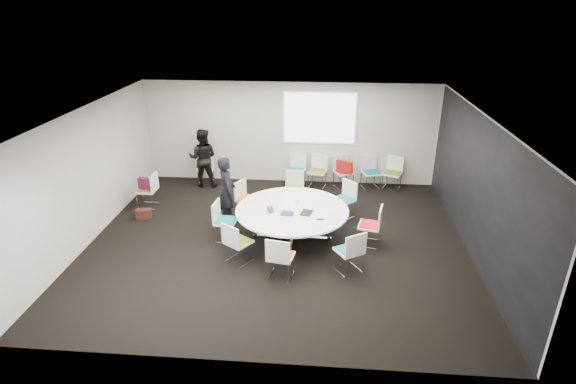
# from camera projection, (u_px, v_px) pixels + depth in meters

# --- Properties ---
(room_shell) EXTENTS (8.08, 7.08, 2.88)m
(room_shell) POSITION_uv_depth(u_px,v_px,m) (281.00, 182.00, 9.13)
(room_shell) COLOR black
(room_shell) RESTS_ON ground
(conference_table) EXTENTS (2.40, 2.40, 0.73)m
(conference_table) POSITION_uv_depth(u_px,v_px,m) (292.00, 216.00, 9.57)
(conference_table) COLOR silver
(conference_table) RESTS_ON ground
(projection_screen) EXTENTS (1.90, 0.03, 1.35)m
(projection_screen) POSITION_uv_depth(u_px,v_px,m) (319.00, 118.00, 12.06)
(projection_screen) COLOR white
(projection_screen) RESTS_ON room_shell
(chair_ring_a) EXTENTS (0.54, 0.55, 0.88)m
(chair_ring_a) POSITION_uv_depth(u_px,v_px,m) (370.00, 233.00, 9.49)
(chair_ring_a) COLOR silver
(chair_ring_a) RESTS_ON ground
(chair_ring_b) EXTENTS (0.64, 0.64, 0.88)m
(chair_ring_b) POSITION_uv_depth(u_px,v_px,m) (343.00, 206.00, 10.68)
(chair_ring_b) COLOR silver
(chair_ring_b) RESTS_ON ground
(chair_ring_c) EXTENTS (0.47, 0.46, 0.88)m
(chair_ring_c) POSITION_uv_depth(u_px,v_px,m) (294.00, 196.00, 11.25)
(chair_ring_c) COLOR silver
(chair_ring_c) RESTS_ON ground
(chair_ring_d) EXTENTS (0.61, 0.61, 0.88)m
(chair_ring_d) POSITION_uv_depth(u_px,v_px,m) (247.00, 206.00, 10.70)
(chair_ring_d) COLOR silver
(chair_ring_d) RESTS_ON ground
(chair_ring_e) EXTENTS (0.49, 0.50, 0.88)m
(chair_ring_e) POSITION_uv_depth(u_px,v_px,m) (226.00, 228.00, 9.67)
(chair_ring_e) COLOR silver
(chair_ring_e) RESTS_ON ground
(chair_ring_f) EXTENTS (0.63, 0.63, 0.88)m
(chair_ring_f) POSITION_uv_depth(u_px,v_px,m) (238.00, 249.00, 8.86)
(chair_ring_f) COLOR silver
(chair_ring_f) RESTS_ON ground
(chair_ring_g) EXTENTS (0.53, 0.53, 0.88)m
(chair_ring_g) POSITION_uv_depth(u_px,v_px,m) (281.00, 264.00, 8.37)
(chair_ring_g) COLOR silver
(chair_ring_g) RESTS_ON ground
(chair_ring_h) EXTENTS (0.63, 0.62, 0.88)m
(chair_ring_h) POSITION_uv_depth(u_px,v_px,m) (349.00, 258.00, 8.56)
(chair_ring_h) COLOR silver
(chair_ring_h) RESTS_ON ground
(chair_back_a) EXTENTS (0.52, 0.51, 0.88)m
(chair_back_a) POSITION_uv_depth(u_px,v_px,m) (297.00, 176.00, 12.46)
(chair_back_a) COLOR silver
(chair_back_a) RESTS_ON ground
(chair_back_b) EXTENTS (0.56, 0.55, 0.88)m
(chair_back_b) POSITION_uv_depth(u_px,v_px,m) (317.00, 177.00, 12.38)
(chair_back_b) COLOR silver
(chair_back_b) RESTS_ON ground
(chair_back_c) EXTENTS (0.61, 0.60, 0.88)m
(chair_back_c) POSITION_uv_depth(u_px,v_px,m) (343.00, 178.00, 12.35)
(chair_back_c) COLOR silver
(chair_back_c) RESTS_ON ground
(chair_back_d) EXTENTS (0.58, 0.57, 0.88)m
(chair_back_d) POSITION_uv_depth(u_px,v_px,m) (370.00, 178.00, 12.31)
(chair_back_d) COLOR silver
(chair_back_d) RESTS_ON ground
(chair_back_e) EXTENTS (0.60, 0.59, 0.88)m
(chair_back_e) POSITION_uv_depth(u_px,v_px,m) (392.00, 179.00, 12.27)
(chair_back_e) COLOR silver
(chair_back_e) RESTS_ON ground
(chair_spare_left) EXTENTS (0.45, 0.47, 0.88)m
(chair_spare_left) POSITION_uv_depth(u_px,v_px,m) (149.00, 196.00, 11.21)
(chair_spare_left) COLOR silver
(chair_spare_left) RESTS_ON ground
(chair_person_back) EXTENTS (0.53, 0.52, 0.88)m
(chair_person_back) POSITION_uv_depth(u_px,v_px,m) (206.00, 174.00, 12.62)
(chair_person_back) COLOR silver
(chair_person_back) RESTS_ON ground
(person_main) EXTENTS (0.56, 0.69, 1.63)m
(person_main) POSITION_uv_depth(u_px,v_px,m) (227.00, 191.00, 10.15)
(person_main) COLOR black
(person_main) RESTS_ON ground
(person_back) EXTENTS (0.82, 0.65, 1.62)m
(person_back) POSITION_uv_depth(u_px,v_px,m) (203.00, 158.00, 12.26)
(person_back) COLOR black
(person_back) RESTS_ON ground
(laptop) EXTENTS (0.27, 0.35, 0.02)m
(laptop) POSITION_uv_depth(u_px,v_px,m) (272.00, 210.00, 9.45)
(laptop) COLOR #333338
(laptop) RESTS_ON conference_table
(laptop_lid) EXTENTS (0.03, 0.30, 0.22)m
(laptop_lid) POSITION_uv_depth(u_px,v_px,m) (270.00, 201.00, 9.54)
(laptop_lid) COLOR silver
(laptop_lid) RESTS_ON conference_table
(notebook_black) EXTENTS (0.29, 0.35, 0.02)m
(notebook_black) POSITION_uv_depth(u_px,v_px,m) (307.00, 213.00, 9.32)
(notebook_black) COLOR black
(notebook_black) RESTS_ON conference_table
(tablet_folio) EXTENTS (0.28, 0.22, 0.03)m
(tablet_folio) POSITION_uv_depth(u_px,v_px,m) (287.00, 213.00, 9.28)
(tablet_folio) COLOR navy
(tablet_folio) RESTS_ON conference_table
(papers_right) EXTENTS (0.33, 0.25, 0.00)m
(papers_right) POSITION_uv_depth(u_px,v_px,m) (319.00, 204.00, 9.74)
(papers_right) COLOR silver
(papers_right) RESTS_ON conference_table
(papers_front) EXTENTS (0.34, 0.28, 0.00)m
(papers_front) POSITION_uv_depth(u_px,v_px,m) (322.00, 214.00, 9.26)
(papers_front) COLOR white
(papers_front) RESTS_ON conference_table
(cup) EXTENTS (0.08, 0.08, 0.09)m
(cup) POSITION_uv_depth(u_px,v_px,m) (297.00, 201.00, 9.76)
(cup) COLOR white
(cup) RESTS_ON conference_table
(phone) EXTENTS (0.14, 0.08, 0.01)m
(phone) POSITION_uv_depth(u_px,v_px,m) (320.00, 219.00, 9.05)
(phone) COLOR black
(phone) RESTS_ON conference_table
(maroon_bag) EXTENTS (0.42, 0.23, 0.28)m
(maroon_bag) POSITION_uv_depth(u_px,v_px,m) (146.00, 184.00, 11.07)
(maroon_bag) COLOR #531631
(maroon_bag) RESTS_ON chair_spare_left
(brown_bag) EXTENTS (0.39, 0.25, 0.24)m
(brown_bag) POSITION_uv_depth(u_px,v_px,m) (144.00, 214.00, 10.66)
(brown_bag) COLOR #351A10
(brown_bag) RESTS_ON ground
(red_jacket) EXTENTS (0.47, 0.32, 0.36)m
(red_jacket) POSITION_uv_depth(u_px,v_px,m) (344.00, 166.00, 11.98)
(red_jacket) COLOR #AE1815
(red_jacket) RESTS_ON chair_back_c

